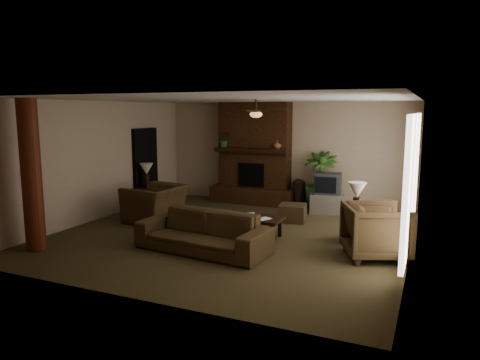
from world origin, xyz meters
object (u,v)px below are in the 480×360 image
at_px(lamp_right, 357,192).
at_px(lamp_left, 147,171).
at_px(floor_vase, 299,191).
at_px(floor_plant, 320,193).
at_px(log_column, 31,176).
at_px(ottoman, 292,213).
at_px(armchair_left, 155,198).
at_px(armchair_right, 376,228).
at_px(side_table_left, 147,198).
at_px(side_table_right, 357,228).
at_px(sofa, 203,226).
at_px(coffee_table, 253,219).
at_px(tv_stand, 327,203).

bearing_deg(lamp_right, lamp_left, 170.22).
relative_size(floor_vase, floor_plant, 0.51).
distance_m(log_column, floor_plant, 6.92).
bearing_deg(floor_plant, lamp_right, -62.83).
xyz_separation_m(log_column, ottoman, (3.77, 3.99, -1.20)).
xyz_separation_m(floor_plant, lamp_left, (-4.24, -1.70, 0.58)).
bearing_deg(ottoman, lamp_right, -34.53).
bearing_deg(lamp_right, armchair_left, -178.17).
relative_size(armchair_left, armchair_right, 1.21).
xyz_separation_m(armchair_left, ottoman, (2.95, 1.27, -0.36)).
bearing_deg(floor_plant, armchair_left, -138.87).
bearing_deg(side_table_left, log_column, -86.99).
height_order(log_column, lamp_right, log_column).
distance_m(floor_plant, lamp_right, 3.05).
relative_size(lamp_left, side_table_right, 1.18).
xyz_separation_m(floor_vase, side_table_right, (1.96, -2.65, -0.16)).
relative_size(sofa, coffee_table, 2.07).
relative_size(log_column, ottoman, 4.67).
height_order(sofa, side_table_right, sofa).
xyz_separation_m(floor_vase, lamp_right, (1.94, -2.68, 0.57)).
bearing_deg(log_column, sofa, 21.59).
distance_m(floor_vase, side_table_right, 3.30).
height_order(armchair_left, armchair_right, armchair_left).
xyz_separation_m(side_table_right, lamp_right, (-0.02, -0.04, 0.73)).
distance_m(armchair_right, ottoman, 2.90).
relative_size(coffee_table, tv_stand, 1.41).
bearing_deg(armchair_left, lamp_left, -134.09).
distance_m(sofa, coffee_table, 1.34).
relative_size(coffee_table, floor_vase, 1.56).
bearing_deg(lamp_left, armchair_left, -47.47).
bearing_deg(armchair_left, floor_plant, 134.52).
bearing_deg(tv_stand, armchair_right, -77.07).
xyz_separation_m(log_column, armchair_left, (0.82, 2.72, -0.84)).
bearing_deg(armchair_left, side_table_left, -133.34).
distance_m(sofa, lamp_left, 4.14).
distance_m(lamp_left, lamp_right, 5.69).
relative_size(ottoman, tv_stand, 0.71).
relative_size(coffee_table, side_table_left, 2.18).
bearing_deg(side_table_right, tv_stand, 116.43).
relative_size(log_column, floor_plant, 1.85).
relative_size(floor_vase, lamp_left, 1.18).
bearing_deg(log_column, side_table_right, 28.11).
height_order(sofa, side_table_left, sofa).
height_order(coffee_table, lamp_left, lamp_left).
height_order(floor_vase, side_table_left, floor_vase).
distance_m(armchair_left, side_table_right, 4.62).
bearing_deg(lamp_left, armchair_right, -16.32).
bearing_deg(coffee_table, ottoman, 77.47).
bearing_deg(floor_vase, coffee_table, -90.87).
distance_m(ottoman, side_table_left, 3.98).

